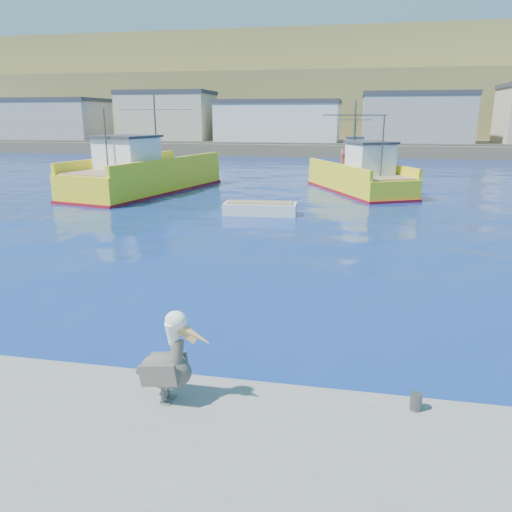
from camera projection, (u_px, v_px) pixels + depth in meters
The scene contains 10 objects.
ground at pixel (272, 337), 12.29m from camera, with size 260.00×260.00×0.00m, color navy.
dock_bollards at pixel (275, 387), 8.79m from camera, with size 36.20×0.20×0.30m.
far_shore at pixel (351, 100), 113.05m from camera, with size 200.00×81.00×24.00m.
trawler_yellow_a at pixel (144, 175), 35.80m from camera, with size 7.64×14.58×6.85m.
trawler_yellow_b at pixel (360, 178), 35.73m from camera, with size 8.05×11.24×6.44m.
boat_orange at pixel (353, 157), 54.76m from camera, with size 3.73×7.20×5.92m.
skiff_left at pixel (104, 191), 34.71m from camera, with size 4.27×2.92×0.88m.
skiff_mid at pixel (260, 210), 27.62m from camera, with size 4.08×1.65×0.87m.
skiff_extra at pixel (147, 165), 53.29m from camera, with size 4.26×3.03×0.88m.
pelican at pixel (168, 363), 8.44m from camera, with size 1.37×0.60×1.68m.
Camera 1 is at (1.80, -11.16, 5.24)m, focal length 35.00 mm.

